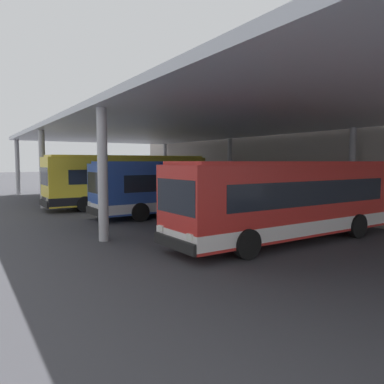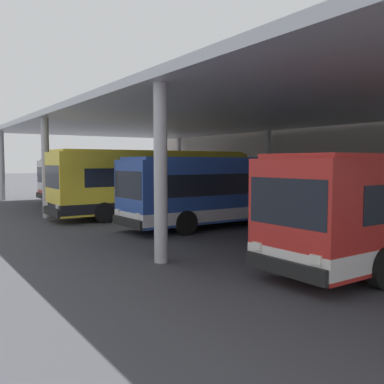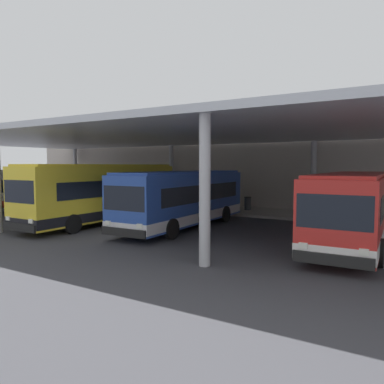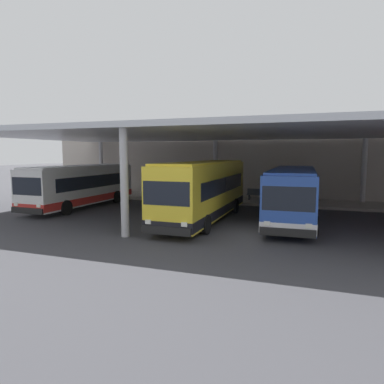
{
  "view_description": "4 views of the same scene",
  "coord_description": "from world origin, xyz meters",
  "px_view_note": "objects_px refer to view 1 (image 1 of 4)",
  "views": [
    {
      "loc": [
        20.39,
        -7.31,
        3.16
      ],
      "look_at": [
        1.74,
        4.47,
        1.34
      ],
      "focal_mm": 34.63,
      "sensor_mm": 36.0,
      "label": 1
    },
    {
      "loc": [
        17.19,
        -8.73,
        2.98
      ],
      "look_at": [
        0.15,
        2.61,
        1.54
      ],
      "focal_mm": 40.47,
      "sensor_mm": 36.0,
      "label": 2
    },
    {
      "loc": [
        12.31,
        -13.53,
        3.51
      ],
      "look_at": [
        1.66,
        4.1,
        2.01
      ],
      "focal_mm": 34.38,
      "sensor_mm": 36.0,
      "label": 3
    },
    {
      "loc": [
        2.45,
        -16.83,
        4.04
      ],
      "look_at": [
        -5.19,
        4.45,
        1.5
      ],
      "focal_mm": 31.96,
      "sensor_mm": 36.0,
      "label": 4
    }
  ],
  "objects_px": {
    "bus_nearest_bay": "(104,177)",
    "trash_bin": "(282,197)",
    "bus_second_bay": "(129,180)",
    "bench_waiting": "(245,193)",
    "bus_far_bay": "(288,200)",
    "bus_middle_bay": "(180,187)"
  },
  "relations": [
    {
      "from": "bus_far_bay",
      "to": "bench_waiting",
      "type": "bearing_deg",
      "value": 145.99
    },
    {
      "from": "bench_waiting",
      "to": "trash_bin",
      "type": "relative_size",
      "value": 1.84
    },
    {
      "from": "bus_second_bay",
      "to": "trash_bin",
      "type": "relative_size",
      "value": 11.57
    },
    {
      "from": "bus_nearest_bay",
      "to": "bus_second_bay",
      "type": "bearing_deg",
      "value": -9.71
    },
    {
      "from": "bus_second_bay",
      "to": "bus_middle_bay",
      "type": "xyz_separation_m",
      "value": [
        5.08,
        1.13,
        -0.19
      ]
    },
    {
      "from": "bus_middle_bay",
      "to": "bus_nearest_bay",
      "type": "bearing_deg",
      "value": 177.65
    },
    {
      "from": "bench_waiting",
      "to": "bus_second_bay",
      "type": "bearing_deg",
      "value": -101.43
    },
    {
      "from": "bus_middle_bay",
      "to": "trash_bin",
      "type": "relative_size",
      "value": 10.8
    },
    {
      "from": "bus_nearest_bay",
      "to": "bench_waiting",
      "type": "bearing_deg",
      "value": 31.05
    },
    {
      "from": "bench_waiting",
      "to": "trash_bin",
      "type": "height_order",
      "value": "trash_bin"
    },
    {
      "from": "bus_nearest_bay",
      "to": "bench_waiting",
      "type": "distance_m",
      "value": 14.19
    },
    {
      "from": "bus_middle_bay",
      "to": "bench_waiting",
      "type": "xyz_separation_m",
      "value": [
        -3.25,
        7.93,
        -0.99
      ]
    },
    {
      "from": "bus_far_bay",
      "to": "bus_middle_bay",
      "type": "bearing_deg",
      "value": 178.65
    },
    {
      "from": "bench_waiting",
      "to": "bus_nearest_bay",
      "type": "bearing_deg",
      "value": -148.95
    },
    {
      "from": "bus_nearest_bay",
      "to": "trash_bin",
      "type": "xyz_separation_m",
      "value": [
        15.86,
        7.45,
        -0.98
      ]
    },
    {
      "from": "bus_middle_bay",
      "to": "bench_waiting",
      "type": "distance_m",
      "value": 8.63
    },
    {
      "from": "bus_nearest_bay",
      "to": "trash_bin",
      "type": "relative_size",
      "value": 10.76
    },
    {
      "from": "bus_middle_bay",
      "to": "bus_far_bay",
      "type": "distance_m",
      "value": 8.82
    },
    {
      "from": "bus_second_bay",
      "to": "bench_waiting",
      "type": "height_order",
      "value": "bus_second_bay"
    },
    {
      "from": "bus_middle_bay",
      "to": "bus_second_bay",
      "type": "bearing_deg",
      "value": -167.48
    },
    {
      "from": "bus_nearest_bay",
      "to": "bench_waiting",
      "type": "xyz_separation_m",
      "value": [
        12.12,
        7.3,
        -0.99
      ]
    },
    {
      "from": "bus_second_bay",
      "to": "trash_bin",
      "type": "distance_m",
      "value": 10.83
    }
  ]
}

